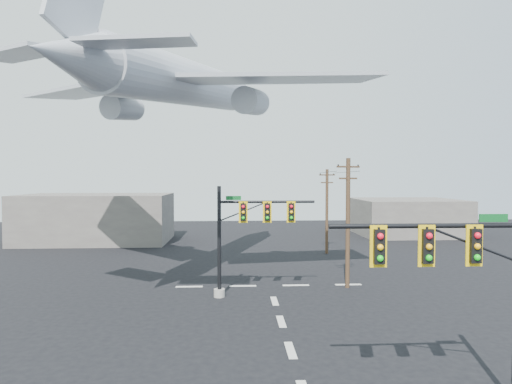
{
  "coord_description": "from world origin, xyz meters",
  "views": [
    {
      "loc": [
        -2.65,
        -19.75,
        8.17
      ],
      "look_at": [
        -1.38,
        5.0,
        7.3
      ],
      "focal_mm": 30.0,
      "sensor_mm": 36.0,
      "label": 1
    }
  ],
  "objects": [
    {
      "name": "building_right",
      "position": [
        22.0,
        40.0,
        2.5
      ],
      "size": [
        14.0,
        12.0,
        5.0
      ],
      "primitive_type": "cube",
      "color": "slate",
      "rests_on": "ground"
    },
    {
      "name": "ground",
      "position": [
        0.0,
        0.0,
        0.0
      ],
      "size": [
        120.0,
        120.0,
        0.0
      ],
      "primitive_type": "plane",
      "color": "black",
      "rests_on": "ground"
    },
    {
      "name": "lane_markings",
      "position": [
        0.0,
        5.33,
        0.01
      ],
      "size": [
        14.0,
        21.2,
        0.01
      ],
      "color": "beige",
      "rests_on": "ground"
    },
    {
      "name": "utility_pole_b",
      "position": [
        7.23,
        25.2,
        4.71
      ],
      "size": [
        1.78,
        0.63,
        9.0
      ],
      "rotation": [
        0.0,
        0.0,
        0.29
      ],
      "color": "#4E3621",
      "rests_on": "ground"
    },
    {
      "name": "airliner",
      "position": [
        -6.45,
        14.33,
        15.52
      ],
      "size": [
        28.94,
        31.35,
        8.38
      ],
      "rotation": [
        0.0,
        -0.11,
        1.24
      ],
      "color": "#ABB1B7"
    },
    {
      "name": "utility_pole_a",
      "position": [
        5.71,
        11.18,
        5.0
      ],
      "size": [
        1.86,
        0.72,
        9.56
      ],
      "rotation": [
        0.0,
        0.0,
        0.32
      ],
      "color": "#4E3621",
      "rests_on": "ground"
    },
    {
      "name": "power_lines",
      "position": [
        6.47,
        18.19,
        8.61
      ],
      "size": [
        3.21,
        14.02,
        0.03
      ],
      "color": "black"
    },
    {
      "name": "building_left",
      "position": [
        -20.0,
        35.0,
        3.0
      ],
      "size": [
        18.0,
        10.0,
        6.0
      ],
      "primitive_type": "cube",
      "color": "slate",
      "rests_on": "ground"
    },
    {
      "name": "signal_mast_near",
      "position": [
        5.67,
        -5.33,
        4.26
      ],
      "size": [
        7.14,
        0.83,
        7.55
      ],
      "color": "gray",
      "rests_on": "ground"
    },
    {
      "name": "signal_mast_far",
      "position": [
        -2.03,
        9.12,
        4.26
      ],
      "size": [
        6.89,
        0.83,
        7.57
      ],
      "color": "gray",
      "rests_on": "ground"
    }
  ]
}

